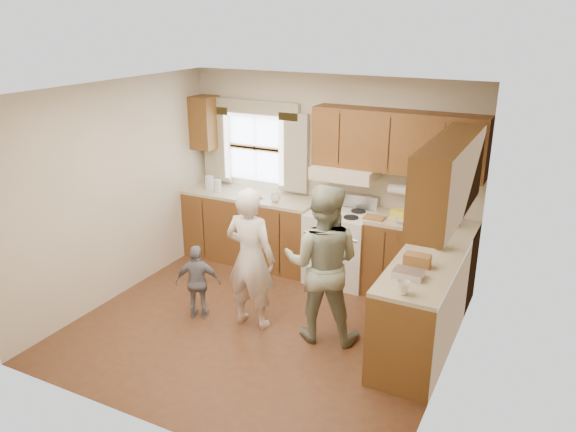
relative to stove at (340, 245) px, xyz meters
The scene contains 6 objects.
room 1.66m from the stove, 101.81° to the right, with size 3.80×3.80×3.80m.
kitchen_fixtures 0.60m from the stove, 48.93° to the right, with size 3.80×2.25×2.15m.
stove is the anchor object (origin of this frame).
woman_left 1.53m from the stove, 106.90° to the right, with size 0.56×0.37×1.54m, color beige.
woman_right 1.41m from the stove, 75.96° to the right, with size 0.80×0.62×1.64m, color #29452B.
child 1.88m from the stove, 123.05° to the right, with size 0.50×0.21×0.85m, color gray.
Camera 1 is at (2.62, -4.59, 3.17)m, focal length 35.00 mm.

